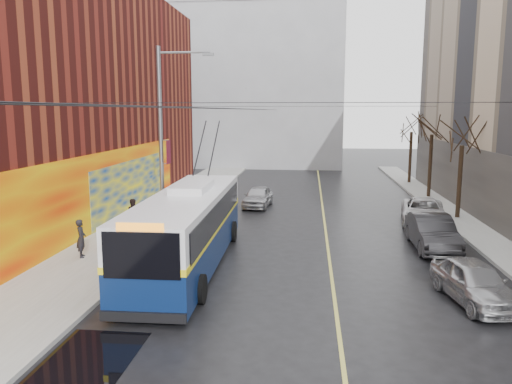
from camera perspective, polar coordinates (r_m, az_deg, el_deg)
ground at (r=14.11m, az=3.22°, el=-16.39°), size 140.00×140.00×0.00m
sidewalk_left at (r=26.84m, az=-12.77°, el=-3.94°), size 4.00×60.00×0.15m
sidewalk_right at (r=26.78m, az=24.30°, el=-4.57°), size 2.00×60.00×0.15m
lane_line at (r=27.40m, az=7.87°, el=-3.68°), size 0.12×50.00×0.01m
building_left at (r=31.44m, az=-26.15°, el=9.96°), size 12.11×36.00×14.00m
building_far at (r=58.14m, az=-0.42°, el=12.15°), size 20.50×12.10×18.00m
streetlight_pole at (r=23.71m, az=-10.46°, el=6.08°), size 2.65×0.60×9.00m
catenary_wires at (r=27.65m, az=-0.40°, el=9.57°), size 18.00×60.00×0.22m
tree_near at (r=29.93m, az=22.57°, el=6.41°), size 3.20×3.20×6.40m
tree_mid at (r=36.69m, az=19.52°, el=7.42°), size 3.20×3.20×6.68m
tree_far at (r=43.53m, az=17.40°, el=7.60°), size 3.20×3.20×6.57m
puddle at (r=13.57m, az=-18.91°, el=-17.97°), size 2.20×3.56×0.01m
pigeons_flying at (r=23.50m, az=-2.75°, el=12.55°), size 4.04×3.96×2.08m
trolleybus at (r=19.87m, az=-7.79°, el=-4.03°), size 2.96×11.94×5.62m
parked_car_a at (r=17.69m, az=23.69°, el=-9.39°), size 2.27×4.21×1.36m
parked_car_b at (r=23.54m, az=19.49°, el=-4.38°), size 1.63×4.64×1.53m
parked_car_c at (r=28.73m, az=18.60°, el=-2.10°), size 2.98×5.17×1.36m
following_car at (r=32.01m, az=0.23°, el=-0.51°), size 1.90×4.01×1.32m
pedestrian_a at (r=21.72m, az=-19.35°, el=-5.02°), size 0.57×0.68×1.58m
pedestrian_b at (r=25.78m, az=-13.77°, el=-2.53°), size 0.97×0.98×1.60m
pedestrian_c at (r=23.71m, az=-11.46°, el=-3.10°), size 1.41×1.23×1.89m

